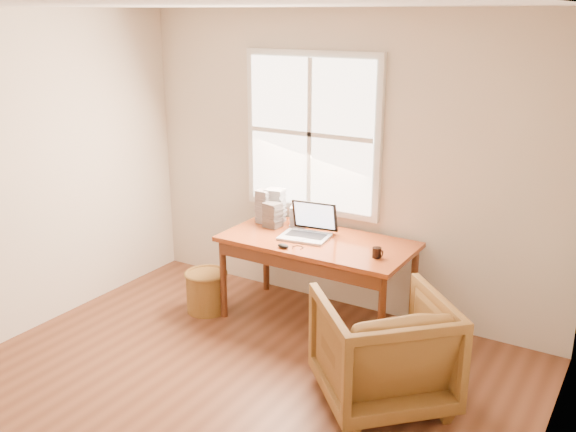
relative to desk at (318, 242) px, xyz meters
name	(u,v)px	position (x,y,z in m)	size (l,w,h in m)	color
room_shell	(185,229)	(-0.02, -1.64, 0.59)	(4.04, 4.54, 2.64)	brown
desk	(318,242)	(0.00, 0.00, 0.00)	(1.60, 0.80, 0.04)	brown
armchair	(383,350)	(0.95, -0.81, -0.34)	(0.83, 0.85, 0.78)	brown
wicker_stool	(207,292)	(-0.94, -0.33, -0.55)	(0.36, 0.36, 0.36)	brown
laptop	(305,222)	(-0.11, -0.03, 0.17)	(0.39, 0.41, 0.29)	#ABAEB2
mouse	(283,246)	(-0.14, -0.32, 0.04)	(0.10, 0.06, 0.03)	black
coffee_mug	(377,253)	(0.59, -0.12, 0.06)	(0.07, 0.07, 0.08)	black
cd_stack_a	(275,205)	(-0.56, 0.22, 0.18)	(0.16, 0.14, 0.31)	silver
cd_stack_b	(273,215)	(-0.50, 0.09, 0.13)	(0.14, 0.12, 0.22)	#252429
cd_stack_c	(265,207)	(-0.63, 0.16, 0.17)	(0.13, 0.12, 0.30)	#A9A8B6
cd_stack_d	(299,216)	(-0.31, 0.23, 0.11)	(0.14, 0.13, 0.18)	silver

